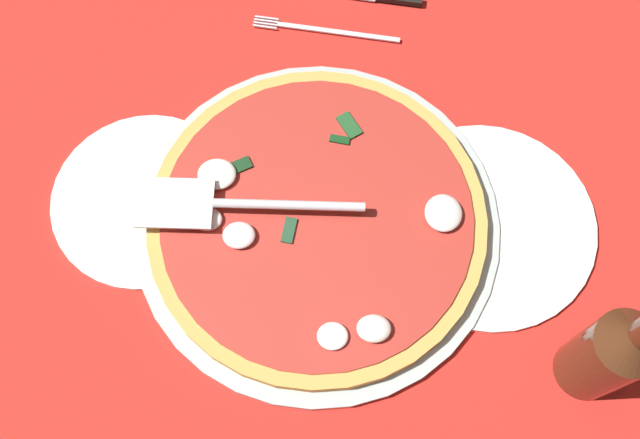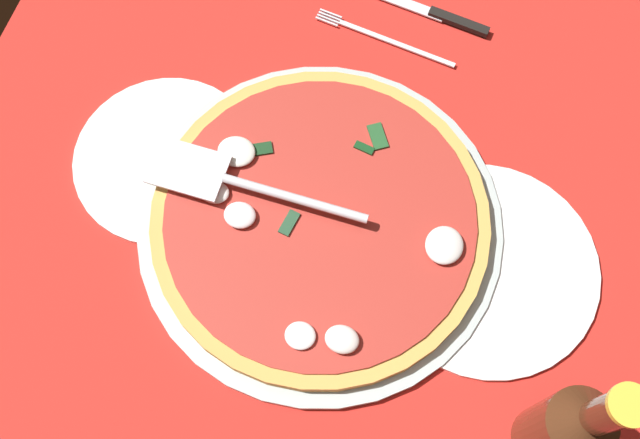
{
  "view_description": "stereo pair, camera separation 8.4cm",
  "coord_description": "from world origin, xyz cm",
  "px_view_note": "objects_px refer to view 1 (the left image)",
  "views": [
    {
      "loc": [
        -0.34,
        -26.27,
        80.61
      ],
      "look_at": [
        -1.12,
        4.59,
        2.46
      ],
      "focal_mm": 43.13,
      "sensor_mm": 36.0,
      "label": 1
    },
    {
      "loc": [
        7.94,
        -24.92,
        80.61
      ],
      "look_at": [
        -1.12,
        4.59,
        2.46
      ],
      "focal_mm": 43.13,
      "sensor_mm": 36.0,
      "label": 2
    }
  ],
  "objects_px": {
    "dinner_plate_left": "(149,200)",
    "dinner_plate_right": "(488,225)",
    "beer_bottle": "(618,352)",
    "pizza": "(320,220)",
    "pizza_server": "(238,204)",
    "place_setting_far": "(346,13)"
  },
  "relations": [
    {
      "from": "pizza_server",
      "to": "place_setting_far",
      "type": "height_order",
      "value": "pizza_server"
    },
    {
      "from": "pizza",
      "to": "beer_bottle",
      "type": "bearing_deg",
      "value": -28.37
    },
    {
      "from": "dinner_plate_right",
      "to": "pizza_server",
      "type": "distance_m",
      "value": 0.28
    },
    {
      "from": "place_setting_far",
      "to": "beer_bottle",
      "type": "bearing_deg",
      "value": 127.83
    },
    {
      "from": "dinner_plate_left",
      "to": "pizza",
      "type": "xyz_separation_m",
      "value": [
        0.19,
        -0.03,
        0.02
      ]
    },
    {
      "from": "dinner_plate_left",
      "to": "dinner_plate_right",
      "type": "distance_m",
      "value": 0.38
    },
    {
      "from": "pizza",
      "to": "beer_bottle",
      "type": "height_order",
      "value": "beer_bottle"
    },
    {
      "from": "pizza_server",
      "to": "beer_bottle",
      "type": "bearing_deg",
      "value": 157.04
    },
    {
      "from": "dinner_plate_left",
      "to": "beer_bottle",
      "type": "height_order",
      "value": "beer_bottle"
    },
    {
      "from": "pizza",
      "to": "place_setting_far",
      "type": "height_order",
      "value": "pizza"
    },
    {
      "from": "dinner_plate_left",
      "to": "pizza",
      "type": "bearing_deg",
      "value": -7.92
    },
    {
      "from": "pizza_server",
      "to": "beer_bottle",
      "type": "distance_m",
      "value": 0.41
    },
    {
      "from": "place_setting_far",
      "to": "pizza_server",
      "type": "bearing_deg",
      "value": 75.73
    },
    {
      "from": "pizza",
      "to": "pizza_server",
      "type": "relative_size",
      "value": 1.52
    },
    {
      "from": "dinner_plate_left",
      "to": "pizza_server",
      "type": "bearing_deg",
      "value": -11.04
    },
    {
      "from": "dinner_plate_right",
      "to": "beer_bottle",
      "type": "distance_m",
      "value": 0.2
    },
    {
      "from": "place_setting_far",
      "to": "beer_bottle",
      "type": "xyz_separation_m",
      "value": [
        0.26,
        -0.44,
        0.09
      ]
    },
    {
      "from": "pizza_server",
      "to": "place_setting_far",
      "type": "relative_size",
      "value": 1.12
    },
    {
      "from": "dinner_plate_right",
      "to": "place_setting_far",
      "type": "xyz_separation_m",
      "value": [
        -0.16,
        0.28,
        -0.0
      ]
    },
    {
      "from": "pizza",
      "to": "place_setting_far",
      "type": "xyz_separation_m",
      "value": [
        0.03,
        0.29,
        -0.02
      ]
    },
    {
      "from": "dinner_plate_left",
      "to": "dinner_plate_right",
      "type": "xyz_separation_m",
      "value": [
        0.38,
        -0.02,
        0.0
      ]
    },
    {
      "from": "dinner_plate_right",
      "to": "pizza",
      "type": "bearing_deg",
      "value": -178.04
    }
  ]
}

